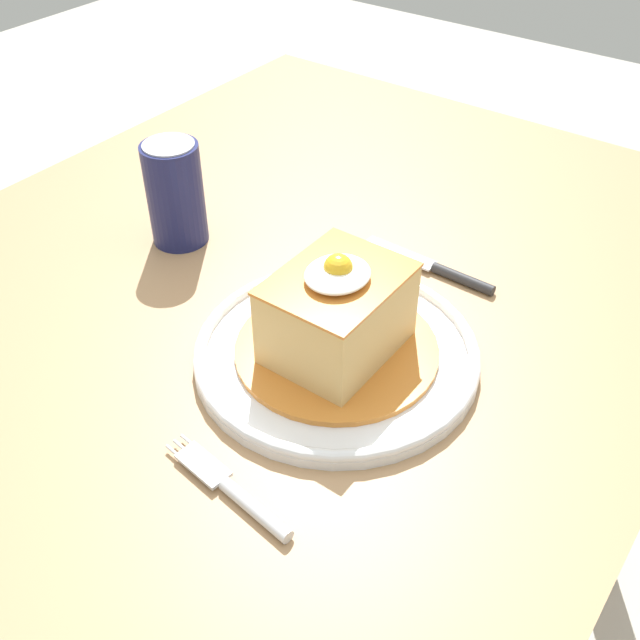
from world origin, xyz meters
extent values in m
plane|color=#B7B2A8|center=(0.00, 0.00, 0.00)|extent=(6.00, 6.00, 0.00)
cube|color=#A87F56|center=(0.00, 0.00, 0.72)|extent=(1.17, 0.85, 0.04)
cylinder|color=#A87F56|center=(0.51, -0.35, 0.35)|extent=(0.07, 0.07, 0.70)
cylinder|color=#A87F56|center=(0.51, 0.35, 0.35)|extent=(0.07, 0.07, 0.70)
cylinder|color=white|center=(-0.03, -0.12, 0.75)|extent=(0.28, 0.28, 0.01)
torus|color=white|center=(-0.03, -0.12, 0.75)|extent=(0.28, 0.28, 0.01)
cylinder|color=orange|center=(-0.03, -0.12, 0.76)|extent=(0.20, 0.20, 0.01)
cube|color=#DBB770|center=(-0.03, -0.12, 0.80)|extent=(0.13, 0.10, 0.08)
cube|color=orange|center=(-0.03, -0.12, 0.84)|extent=(0.13, 0.10, 0.00)
ellipsoid|color=white|center=(-0.03, -0.12, 0.85)|extent=(0.06, 0.06, 0.01)
sphere|color=yellow|center=(-0.03, -0.12, 0.85)|extent=(0.03, 0.03, 0.03)
cylinder|color=silver|center=(-0.22, -0.17, 0.75)|extent=(0.02, 0.08, 0.01)
cube|color=silver|center=(-0.21, -0.11, 0.75)|extent=(0.03, 0.05, 0.00)
cylinder|color=silver|center=(-0.20, -0.09, 0.75)|extent=(0.01, 0.03, 0.00)
cylinder|color=silver|center=(-0.20, -0.09, 0.75)|extent=(0.01, 0.03, 0.00)
cylinder|color=silver|center=(-0.21, -0.08, 0.75)|extent=(0.01, 0.03, 0.00)
cylinder|color=#262628|center=(0.15, -0.16, 0.75)|extent=(0.01, 0.08, 0.01)
cube|color=silver|center=(0.16, -0.08, 0.75)|extent=(0.02, 0.09, 0.00)
cylinder|color=#191E51|center=(0.03, 0.15, 0.80)|extent=(0.07, 0.07, 0.12)
cylinder|color=silver|center=(0.03, 0.15, 0.87)|extent=(0.06, 0.06, 0.00)
camera|label=1|loc=(-0.47, -0.43, 1.24)|focal=41.83mm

